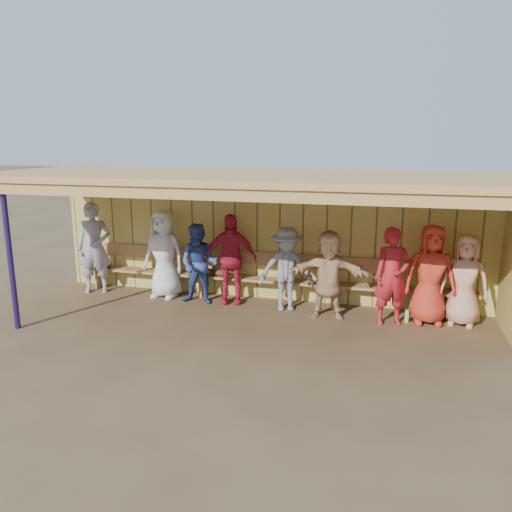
{
  "coord_description": "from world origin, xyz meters",
  "views": [
    {
      "loc": [
        2.23,
        -7.85,
        3.02
      ],
      "look_at": [
        0.0,
        0.35,
        1.05
      ],
      "focal_mm": 35.0,
      "sensor_mm": 36.0,
      "label": 1
    }
  ],
  "objects": [
    {
      "name": "player_h",
      "position": [
        3.48,
        0.7,
        0.77
      ],
      "size": [
        0.84,
        0.63,
        1.55
      ],
      "primitive_type": "imported",
      "rotation": [
        0.0,
        0.0,
        -0.19
      ],
      "color": "tan",
      "rests_on": "ground"
    },
    {
      "name": "player_extra",
      "position": [
        2.93,
        0.64,
        0.84
      ],
      "size": [
        0.89,
        0.65,
        1.69
      ],
      "primitive_type": "imported",
      "rotation": [
        0.0,
        0.0,
        0.15
      ],
      "color": "red",
      "rests_on": "ground"
    },
    {
      "name": "bench",
      "position": [
        0.0,
        1.12,
        0.53
      ],
      "size": [
        7.6,
        0.34,
        0.93
      ],
      "color": "#B27E4C",
      "rests_on": "ground"
    },
    {
      "name": "player_d",
      "position": [
        -0.63,
        0.81,
        0.85
      ],
      "size": [
        1.07,
        0.63,
        1.71
      ],
      "primitive_type": "imported",
      "rotation": [
        0.0,
        0.0,
        0.22
      ],
      "color": "red",
      "rests_on": "ground"
    },
    {
      "name": "player_g",
      "position": [
        2.32,
        0.43,
        0.82
      ],
      "size": [
        0.69,
        0.56,
        1.65
      ],
      "primitive_type": "imported",
      "rotation": [
        0.0,
        0.0,
        0.31
      ],
      "color": "#B21C24",
      "rests_on": "ground"
    },
    {
      "name": "ground",
      "position": [
        0.0,
        0.0,
        0.0
      ],
      "size": [
        90.0,
        90.0,
        0.0
      ],
      "primitive_type": "plane",
      "color": "brown",
      "rests_on": "ground"
    },
    {
      "name": "player_c",
      "position": [
        -1.18,
        0.62,
        0.76
      ],
      "size": [
        0.76,
        0.6,
        1.53
      ],
      "primitive_type": "imported",
      "rotation": [
        0.0,
        0.0,
        0.03
      ],
      "color": "#32468B",
      "rests_on": "ground"
    },
    {
      "name": "player_b",
      "position": [
        -1.99,
        0.81,
        0.87
      ],
      "size": [
        0.89,
        0.63,
        1.73
      ],
      "primitive_type": "imported",
      "rotation": [
        0.0,
        0.0,
        -0.09
      ],
      "color": "silver",
      "rests_on": "ground"
    },
    {
      "name": "player_f",
      "position": [
        1.26,
        0.5,
        0.77
      ],
      "size": [
        1.47,
        0.6,
        1.54
      ],
      "primitive_type": "imported",
      "rotation": [
        0.0,
        0.0,
        0.1
      ],
      "color": "tan",
      "rests_on": "ground"
    },
    {
      "name": "player_a",
      "position": [
        -3.48,
        0.75,
        0.92
      ],
      "size": [
        0.79,
        0.67,
        1.84
      ],
      "primitive_type": "imported",
      "rotation": [
        0.0,
        0.0,
        0.4
      ],
      "color": "#95929A",
      "rests_on": "ground"
    },
    {
      "name": "dugout_structure",
      "position": [
        0.39,
        0.69,
        1.69
      ],
      "size": [
        8.8,
        3.2,
        2.5
      ],
      "color": "tan",
      "rests_on": "ground"
    },
    {
      "name": "dugout_equipment",
      "position": [
        -0.91,
        0.99,
        0.49
      ],
      "size": [
        7.28,
        0.62,
        0.8
      ],
      "color": "gold",
      "rests_on": "ground"
    },
    {
      "name": "player_e",
      "position": [
        0.48,
        0.68,
        0.77
      ],
      "size": [
        1.12,
        0.85,
        1.53
      ],
      "primitive_type": "imported",
      "rotation": [
        0.0,
        0.0,
        0.32
      ],
      "color": "gray",
      "rests_on": "ground"
    }
  ]
}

